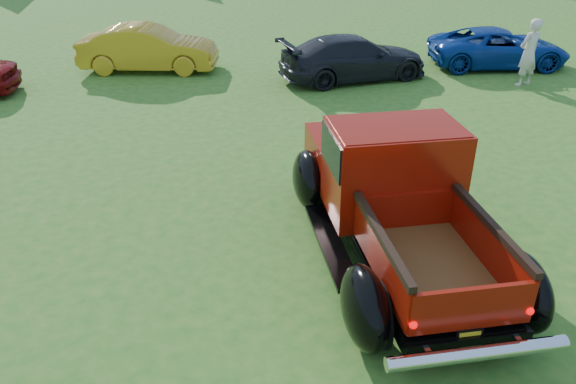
{
  "coord_description": "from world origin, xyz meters",
  "views": [
    {
      "loc": [
        -0.56,
        -7.09,
        4.97
      ],
      "look_at": [
        0.42,
        0.2,
        0.99
      ],
      "focal_mm": 35.0,
      "sensor_mm": 36.0,
      "label": 1
    }
  ],
  "objects_px": {
    "show_car_grey": "(354,58)",
    "spectator": "(529,53)",
    "pickup_truck": "(390,190)",
    "show_car_yellow": "(149,48)",
    "show_car_blue": "(499,48)"
  },
  "relations": [
    {
      "from": "show_car_blue",
      "to": "spectator",
      "type": "xyz_separation_m",
      "value": [
        -0.13,
        -1.95,
        0.34
      ]
    },
    {
      "from": "show_car_yellow",
      "to": "show_car_grey",
      "type": "bearing_deg",
      "value": -97.24
    },
    {
      "from": "show_car_grey",
      "to": "spectator",
      "type": "distance_m",
      "value": 4.87
    },
    {
      "from": "pickup_truck",
      "to": "spectator",
      "type": "height_order",
      "value": "pickup_truck"
    },
    {
      "from": "show_car_grey",
      "to": "spectator",
      "type": "xyz_separation_m",
      "value": [
        4.7,
        -1.24,
        0.3
      ]
    },
    {
      "from": "show_car_yellow",
      "to": "show_car_grey",
      "type": "height_order",
      "value": "show_car_yellow"
    },
    {
      "from": "show_car_yellow",
      "to": "show_car_blue",
      "type": "bearing_deg",
      "value": -86.62
    },
    {
      "from": "show_car_grey",
      "to": "spectator",
      "type": "relative_size",
      "value": 2.33
    },
    {
      "from": "show_car_grey",
      "to": "spectator",
      "type": "bearing_deg",
      "value": -116.61
    },
    {
      "from": "pickup_truck",
      "to": "show_car_grey",
      "type": "xyz_separation_m",
      "value": [
        1.52,
        8.61,
        -0.31
      ]
    },
    {
      "from": "show_car_grey",
      "to": "show_car_blue",
      "type": "xyz_separation_m",
      "value": [
        4.83,
        0.71,
        -0.04
      ]
    },
    {
      "from": "spectator",
      "to": "show_car_grey",
      "type": "bearing_deg",
      "value": -36.62
    },
    {
      "from": "show_car_grey",
      "to": "show_car_blue",
      "type": "bearing_deg",
      "value": -93.43
    },
    {
      "from": "show_car_yellow",
      "to": "spectator",
      "type": "relative_size",
      "value": 2.2
    },
    {
      "from": "pickup_truck",
      "to": "show_car_blue",
      "type": "bearing_deg",
      "value": 53.88
    }
  ]
}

